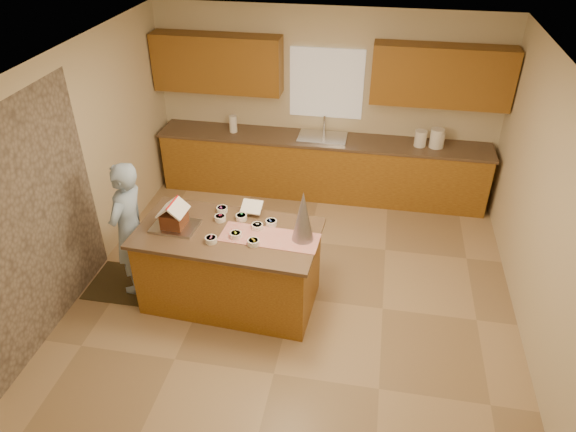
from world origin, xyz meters
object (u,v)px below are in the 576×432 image
object	(u,v)px
tinsel_tree	(303,216)
boy	(129,229)
island_base	(230,268)
gingerbread_house	(174,217)

from	to	relation	value
tinsel_tree	boy	xyz separation A→B (m)	(-1.97, 0.03, -0.42)
tinsel_tree	island_base	bearing A→B (deg)	-179.64
island_base	boy	size ratio (longest dim) A/B	1.15
tinsel_tree	gingerbread_house	bearing A→B (deg)	-179.01
island_base	tinsel_tree	bearing A→B (deg)	3.67
gingerbread_house	tinsel_tree	bearing A→B (deg)	0.99
island_base	boy	xyz separation A→B (m)	(-1.15, 0.04, 0.37)
island_base	gingerbread_house	distance (m)	0.86
tinsel_tree	gingerbread_house	distance (m)	1.40
boy	gingerbread_house	size ratio (longest dim) A/B	5.29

